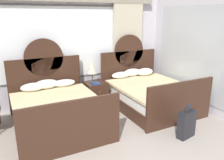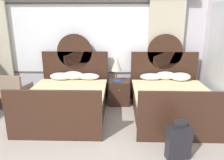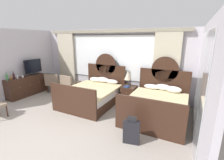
% 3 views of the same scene
% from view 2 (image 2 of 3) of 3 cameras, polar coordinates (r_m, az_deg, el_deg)
% --- Properties ---
extents(wall_back_window, '(6.55, 0.22, 2.70)m').
position_cam_2_polar(wall_back_window, '(5.93, -8.63, 8.93)').
color(wall_back_window, silver).
rests_on(wall_back_window, ground_plane).
extents(bed_near_window, '(1.73, 2.19, 1.75)m').
position_cam_2_polar(bed_near_window, '(5.05, -11.49, -4.93)').
color(bed_near_window, '#382116').
rests_on(bed_near_window, ground_plane).
extents(bed_near_mirror, '(1.73, 2.19, 1.75)m').
position_cam_2_polar(bed_near_mirror, '(5.06, 15.36, -5.13)').
color(bed_near_mirror, '#382116').
rests_on(bed_near_mirror, ground_plane).
extents(nightstand_between_beds, '(0.52, 0.54, 0.62)m').
position_cam_2_polar(nightstand_between_beds, '(5.56, 1.92, -3.15)').
color(nightstand_between_beds, '#382116').
rests_on(nightstand_between_beds, ground_plane).
extents(table_lamp_on_nightstand, '(0.27, 0.27, 0.59)m').
position_cam_2_polar(table_lamp_on_nightstand, '(5.40, 1.20, 4.15)').
color(table_lamp_on_nightstand, brown).
rests_on(table_lamp_on_nightstand, nightstand_between_beds).
extents(book_on_nightstand, '(0.18, 0.26, 0.03)m').
position_cam_2_polar(book_on_nightstand, '(5.37, 1.39, -0.26)').
color(book_on_nightstand, navy).
rests_on(book_on_nightstand, nightstand_between_beds).
extents(armchair_by_window_left, '(0.70, 0.70, 0.86)m').
position_cam_2_polar(armchair_by_window_left, '(5.78, -24.44, -2.38)').
color(armchair_by_window_left, '#84705B').
rests_on(armchair_by_window_left, ground_plane).
extents(suitcase_on_floor, '(0.40, 0.23, 0.67)m').
position_cam_2_polar(suitcase_on_floor, '(3.66, 17.10, -15.46)').
color(suitcase_on_floor, black).
rests_on(suitcase_on_floor, ground_plane).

